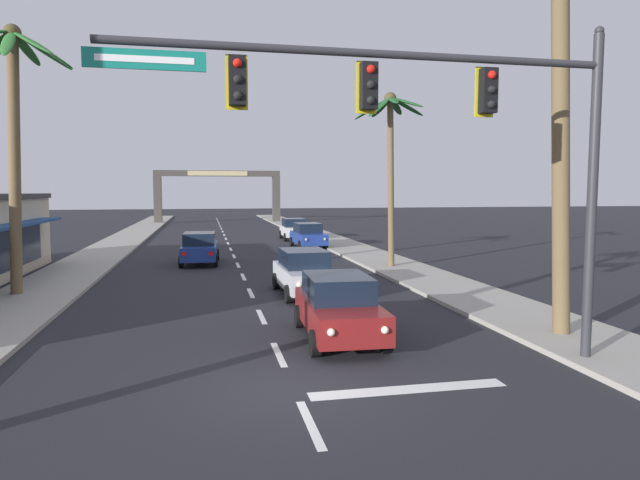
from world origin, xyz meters
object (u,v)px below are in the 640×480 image
sedan_oncoming_far (200,248)px  palm_right_nearest (560,86)px  sedan_third_in_queue (304,272)px  traffic_signal_mast (448,121)px  palm_left_second (13,110)px  sedan_parked_mid_kerb (308,235)px  palm_right_second (391,139)px  sedan_lead_at_stop_bar (338,307)px  town_gateway_arch (218,189)px  sedan_parked_nearest_kerb (294,229)px

sedan_oncoming_far → palm_right_nearest: 20.35m
sedan_third_in_queue → sedan_oncoming_far: size_ratio=0.99×
traffic_signal_mast → palm_left_second: (-11.58, 11.01, 1.42)m
sedan_third_in_queue → sedan_parked_mid_kerb: same height
palm_left_second → palm_right_second: bearing=15.8°
palm_right_nearest → palm_right_second: bearing=89.4°
traffic_signal_mast → sedan_lead_at_stop_bar: traffic_signal_mast is taller
sedan_third_in_queue → town_gateway_arch: 48.10m
sedan_parked_nearest_kerb → sedan_parked_mid_kerb: size_ratio=0.99×
sedan_oncoming_far → sedan_parked_mid_kerb: size_ratio=1.00×
traffic_signal_mast → sedan_parked_mid_kerb: bearing=85.8°
palm_right_nearest → palm_left_second: bearing=149.7°
sedan_lead_at_stop_bar → sedan_parked_nearest_kerb: same height
palm_right_nearest → town_gateway_arch: 55.94m
traffic_signal_mast → palm_right_second: (4.06, 15.43, 1.06)m
town_gateway_arch → sedan_lead_at_stop_bar: bearing=-88.2°
sedan_parked_nearest_kerb → sedan_third_in_queue: bearing=-98.1°
traffic_signal_mast → palm_right_nearest: palm_right_nearest is taller
palm_left_second → palm_right_second: palm_left_second is taller
palm_left_second → sedan_parked_mid_kerb: bearing=48.4°
sedan_lead_at_stop_bar → palm_left_second: size_ratio=0.46×
traffic_signal_mast → palm_right_nearest: 4.55m
sedan_oncoming_far → town_gateway_arch: size_ratio=0.30×
palm_left_second → town_gateway_arch: size_ratio=0.65×
sedan_lead_at_stop_bar → sedan_oncoming_far: 16.52m
sedan_parked_mid_kerb → sedan_parked_nearest_kerb: bearing=89.5°
sedan_oncoming_far → palm_right_nearest: size_ratio=0.44×
palm_right_second → town_gateway_arch: palm_right_second is taller
sedan_parked_mid_kerb → palm_left_second: palm_left_second is taller
sedan_oncoming_far → palm_right_nearest: palm_right_nearest is taller
sedan_parked_nearest_kerb → town_gateway_arch: bearing=102.1°
sedan_parked_mid_kerb → palm_right_second: (2.13, -10.78, 5.55)m
sedan_oncoming_far → palm_left_second: (-6.32, -8.20, 5.90)m
sedan_parked_nearest_kerb → sedan_oncoming_far: bearing=-118.1°
sedan_third_in_queue → palm_left_second: 11.92m
sedan_parked_mid_kerb → palm_left_second: size_ratio=0.46×
sedan_parked_mid_kerb → palm_left_second: 21.18m
traffic_signal_mast → sedan_third_in_queue: bearing=98.1°
sedan_third_in_queue → town_gateway_arch: size_ratio=0.30×
sedan_parked_nearest_kerb → palm_right_nearest: size_ratio=0.44×
sedan_third_in_queue → sedan_parked_mid_kerb: bearing=79.0°
sedan_lead_at_stop_bar → palm_right_nearest: size_ratio=0.44×
sedan_parked_nearest_kerb → palm_right_second: bearing=-83.2°
sedan_parked_mid_kerb → town_gateway_arch: town_gateway_arch is taller
traffic_signal_mast → palm_right_second: bearing=75.3°
sedan_lead_at_stop_bar → sedan_oncoming_far: same height
sedan_lead_at_stop_bar → sedan_third_in_queue: same height
palm_right_second → town_gateway_arch: 42.66m
sedan_parked_nearest_kerb → palm_right_second: (2.08, -17.31, 5.55)m
palm_left_second → sedan_third_in_queue: bearing=-8.7°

